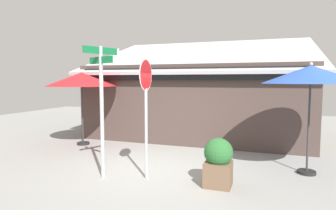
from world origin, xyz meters
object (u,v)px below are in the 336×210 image
at_px(sidewalk_planter, 218,161).
at_px(patio_umbrella_royal_blue_center, 311,75).
at_px(street_sign_post, 102,98).
at_px(stop_sign, 146,97).
at_px(patio_umbrella_crimson_left, 82,80).

bearing_deg(sidewalk_planter, patio_umbrella_royal_blue_center, 38.35).
distance_m(street_sign_post, patio_umbrella_royal_blue_center, 5.09).
height_order(stop_sign, sidewalk_planter, stop_sign).
bearing_deg(street_sign_post, stop_sign, 16.02).
bearing_deg(patio_umbrella_royal_blue_center, stop_sign, -155.75).
bearing_deg(street_sign_post, patio_umbrella_crimson_left, 132.71).
bearing_deg(sidewalk_planter, street_sign_post, -171.95).
distance_m(street_sign_post, stop_sign, 1.05).
distance_m(stop_sign, patio_umbrella_crimson_left, 4.46).
relative_size(patio_umbrella_crimson_left, patio_umbrella_royal_blue_center, 0.97).
height_order(street_sign_post, sidewalk_planter, street_sign_post).
bearing_deg(patio_umbrella_royal_blue_center, sidewalk_planter, -141.65).
bearing_deg(stop_sign, patio_umbrella_crimson_left, 144.89).
relative_size(patio_umbrella_crimson_left, sidewalk_planter, 2.49).
xyz_separation_m(stop_sign, patio_umbrella_crimson_left, (-3.63, 2.55, 0.39)).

